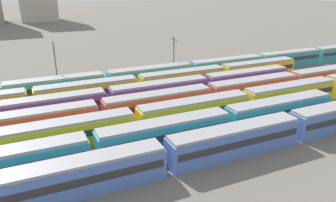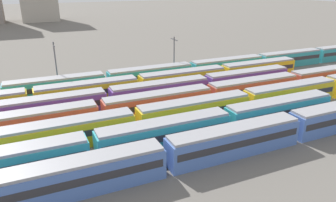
# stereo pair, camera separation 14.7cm
# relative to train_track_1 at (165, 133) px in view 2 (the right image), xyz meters

# --- Properties ---
(ground_plane) EXTENTS (600.00, 600.00, 0.00)m
(ground_plane) POSITION_rel_train_track_1_xyz_m (-12.43, 10.40, -1.90)
(ground_plane) COLOR #666059
(train_track_1) EXTENTS (55.80, 3.06, 3.75)m
(train_track_1) POSITION_rel_train_track_1_xyz_m (0.00, 0.00, 0.00)
(train_track_1) COLOR teal
(train_track_1) RESTS_ON ground_plane
(train_track_2) EXTENTS (74.70, 3.06, 3.75)m
(train_track_2) POSITION_rel_train_track_1_xyz_m (16.62, 5.20, 0.00)
(train_track_2) COLOR yellow
(train_track_2) RESTS_ON ground_plane
(train_track_3) EXTENTS (93.60, 3.06, 3.75)m
(train_track_3) POSITION_rel_train_track_1_xyz_m (22.25, 10.40, 0.00)
(train_track_3) COLOR #BC4C38
(train_track_3) RESTS_ON ground_plane
(train_track_4) EXTENTS (55.80, 3.06, 3.75)m
(train_track_4) POSITION_rel_train_track_1_xyz_m (5.87, 15.60, 0.00)
(train_track_4) COLOR #6B429E
(train_track_4) RESTS_ON ground_plane
(train_track_5) EXTENTS (74.70, 3.06, 3.75)m
(train_track_5) POSITION_rel_train_track_1_xyz_m (3.55, 20.80, 0.00)
(train_track_5) COLOR yellow
(train_track_5) RESTS_ON ground_plane
(train_track_6) EXTENTS (93.60, 3.06, 3.75)m
(train_track_6) POSITION_rel_train_track_1_xyz_m (27.02, 26.00, 0.00)
(train_track_6) COLOR teal
(train_track_6) RESTS_ON ground_plane
(catenary_pole_1) EXTENTS (0.24, 3.20, 9.09)m
(catenary_pole_1) POSITION_rel_train_track_1_xyz_m (14.78, 28.75, 3.18)
(catenary_pole_1) COLOR #4C4C51
(catenary_pole_1) RESTS_ON ground_plane
(catenary_pole_3) EXTENTS (0.24, 3.20, 9.77)m
(catenary_pole_3) POSITION_rel_train_track_1_xyz_m (-10.04, 29.06, 3.52)
(catenary_pole_3) COLOR #4C4C51
(catenary_pole_3) RESTS_ON ground_plane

